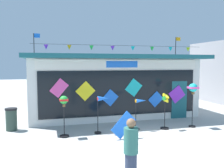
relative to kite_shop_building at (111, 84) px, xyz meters
The scene contains 10 objects.
ground_plane 6.03m from the kite_shop_building, 84.87° to the right, with size 80.00×80.00×0.00m, color #ADAAA5.
kite_shop_building is the anchor object (origin of this frame).
wind_spinner_far_left 4.97m from the kite_shop_building, 127.03° to the right, with size 0.37×0.37×1.67m.
wind_spinner_left 4.12m from the kite_shop_building, 110.02° to the right, with size 0.64×0.29×1.59m.
wind_spinner_center_left 3.87m from the kite_shop_building, 85.55° to the right, with size 0.67×0.35×1.39m.
wind_spinner_center_right 4.28m from the kite_shop_building, 69.79° to the right, with size 0.44×0.38×1.64m.
wind_spinner_right 4.90m from the kite_shop_building, 54.35° to the right, with size 0.40×0.40×2.04m.
person_mid_plaza 8.66m from the kite_shop_building, 101.77° to the right, with size 0.34×0.34×1.68m.
trash_bin 5.81m from the kite_shop_building, 155.22° to the right, with size 0.52×0.52×0.99m.
display_kite_on_ground 4.97m from the kite_shop_building, 98.92° to the right, with size 0.55×0.03×0.99m, color blue.
Camera 1 is at (-4.12, -7.80, 2.93)m, focal length 38.48 mm.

